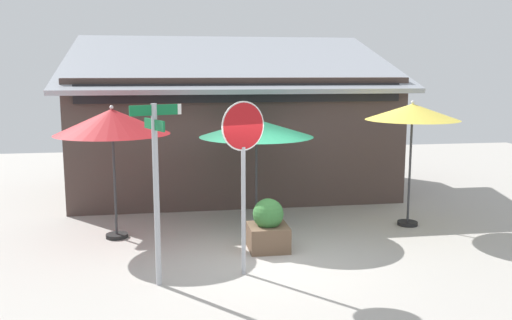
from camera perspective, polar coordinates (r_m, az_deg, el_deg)
name	(u,v)px	position (r m, az deg, el deg)	size (l,w,h in m)	color
ground_plane	(265,260)	(10.15, 0.97, -10.34)	(28.00, 28.00, 0.10)	#ADA8A0
cafe_building	(231,130)	(15.48, -2.57, 3.09)	(8.79, 5.33, 4.42)	#473833
street_sign_post	(156,177)	(8.57, -10.33, -1.75)	(0.77, 0.72, 2.87)	#A8AAB2
stop_sign	(243,154)	(8.85, -1.33, 0.60)	(0.73, 0.35, 2.88)	#A8AAB2
patio_umbrella_crimson_left	(112,122)	(11.16, -14.72, 3.80)	(2.27, 2.27, 2.68)	black
patio_umbrella_forest_green_center	(256,129)	(11.53, 0.03, 3.24)	(2.41, 2.41, 2.41)	black
patio_umbrella_mustard_right	(412,113)	(12.16, 15.93, 4.68)	(1.99, 1.99, 2.73)	black
sidewalk_planter	(268,227)	(10.41, 1.27, -7.01)	(0.74, 0.74, 0.99)	brown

